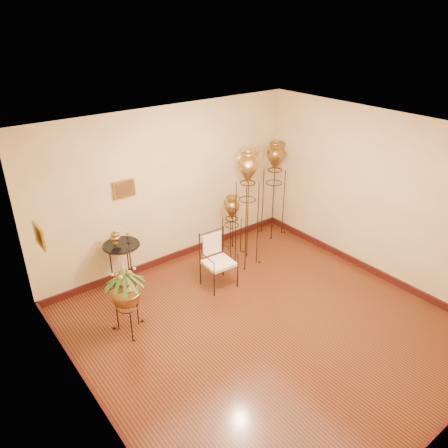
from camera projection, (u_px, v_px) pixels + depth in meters
ground at (265, 328)px, 6.34m from camera, size 5.00×5.00×0.00m
room_shell at (270, 221)px, 5.57m from camera, size 5.02×5.02×2.81m
amphora_tall at (247, 209)px, 7.51m from camera, size 0.48×0.48×2.09m
amphora_mid at (274, 188)px, 8.61m from camera, size 0.51×0.51×1.93m
amphora_short at (232, 224)px, 8.08m from camera, size 0.39×0.39×1.16m
planter_urn at (126, 291)px, 5.99m from camera, size 0.68×0.68×1.21m
armchair at (219, 261)px, 7.10m from camera, size 0.56×0.52×0.94m
side_table at (124, 266)px, 7.05m from camera, size 0.67×0.67×1.05m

